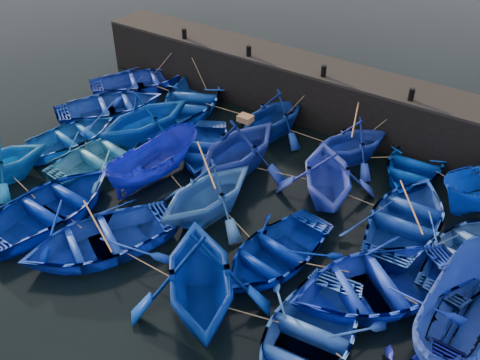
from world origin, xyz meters
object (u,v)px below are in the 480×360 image
Objects in this scene: boat_0 at (140,81)px; boat_8 at (203,147)px; wooden_crate at (245,118)px; boat_13 at (72,137)px.

boat_8 is (6.76, -3.14, -0.08)m from boat_0.
boat_0 reaches higher than boat_8.
wooden_crate reaches higher than boat_0.
boat_0 reaches higher than boat_13.
boat_8 is 0.97× the size of boat_13.
wooden_crate is (9.02, -3.26, 2.10)m from boat_0.
wooden_crate reaches higher than boat_8.
wooden_crate is at bearing -151.88° from boat_13.
wooden_crate is (2.26, -0.13, 2.18)m from boat_8.
boat_13 is 8.26m from wooden_crate.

